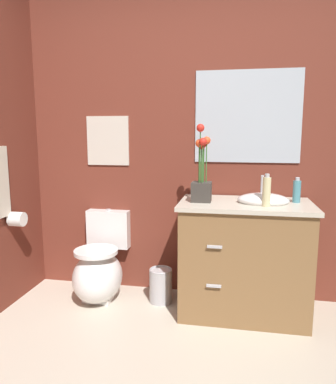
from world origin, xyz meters
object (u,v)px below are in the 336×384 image
at_px(trash_bin, 161,285).
at_px(wall_mirror, 248,117).
at_px(wall_poster, 108,141).
at_px(toilet_paper_roll, 17,219).
at_px(lotion_bottle, 297,191).
at_px(soap_bottle, 267,191).
at_px(flower_vase, 202,177).
at_px(toilet, 100,269).
at_px(vanity_cabinet, 244,257).

distance_m(trash_bin, wall_mirror, 1.48).
height_order(wall_poster, toilet_paper_roll, wall_poster).
height_order(lotion_bottle, wall_mirror, wall_mirror).
bearing_deg(soap_bottle, lotion_bottle, 39.63).
bearing_deg(trash_bin, flower_vase, -13.89).
height_order(toilet, toilet_paper_roll, toilet_paper_roll).
relative_size(lotion_bottle, trash_bin, 0.66).
bearing_deg(toilet_paper_roll, wall_poster, 38.99).
bearing_deg(flower_vase, toilet_paper_roll, -173.92).
relative_size(toilet, trash_bin, 2.54).
bearing_deg(vanity_cabinet, flower_vase, -176.00).
bearing_deg(flower_vase, wall_mirror, 45.10).
relative_size(flower_vase, trash_bin, 2.03).
bearing_deg(soap_bottle, wall_mirror, 107.44).
bearing_deg(vanity_cabinet, soap_bottle, -43.50).
distance_m(toilet, toilet_paper_roll, 0.75).
bearing_deg(lotion_bottle, soap_bottle, -140.37).
bearing_deg(soap_bottle, vanity_cabinet, 136.50).
distance_m(toilet, wall_mirror, 1.67).
distance_m(flower_vase, soap_bottle, 0.46).
bearing_deg(trash_bin, toilet, -176.50).
relative_size(wall_poster, wall_mirror, 0.50).
bearing_deg(trash_bin, wall_mirror, 20.51).
height_order(trash_bin, wall_poster, wall_poster).
bearing_deg(toilet_paper_roll, toilet, 18.91).
bearing_deg(trash_bin, soap_bottle, -13.08).
xyz_separation_m(soap_bottle, wall_mirror, (-0.13, 0.42, 0.51)).
height_order(vanity_cabinet, wall_poster, wall_poster).
xyz_separation_m(trash_bin, toilet_paper_roll, (-1.07, -0.23, 0.54)).
distance_m(vanity_cabinet, soap_bottle, 0.54).
bearing_deg(vanity_cabinet, toilet, 178.66).
relative_size(vanity_cabinet, toilet_paper_roll, 9.25).
bearing_deg(vanity_cabinet, toilet_paper_roll, -174.31).
bearing_deg(toilet, wall_mirror, 13.33).
relative_size(vanity_cabinet, lotion_bottle, 5.64).
distance_m(toilet, vanity_cabinet, 1.15).
relative_size(toilet, vanity_cabinet, 0.68).
relative_size(soap_bottle, trash_bin, 0.81).
bearing_deg(wall_mirror, wall_poster, 180.00).
bearing_deg(wall_poster, toilet_paper_roll, -141.01).
xyz_separation_m(wall_mirror, toilet_paper_roll, (-1.70, -0.46, -0.77)).
distance_m(flower_vase, wall_poster, 0.91).
height_order(vanity_cabinet, toilet_paper_roll, vanity_cabinet).
bearing_deg(wall_mirror, toilet, -166.67).
relative_size(flower_vase, toilet_paper_roll, 5.02).
xyz_separation_m(lotion_bottle, toilet_paper_roll, (-2.06, -0.23, -0.24)).
xyz_separation_m(trash_bin, wall_poster, (-0.49, 0.24, 1.13)).
xyz_separation_m(flower_vase, toilet_paper_roll, (-1.39, -0.15, -0.33)).
distance_m(soap_bottle, toilet_paper_roll, 1.85).
relative_size(toilet, toilet_paper_roll, 6.27).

